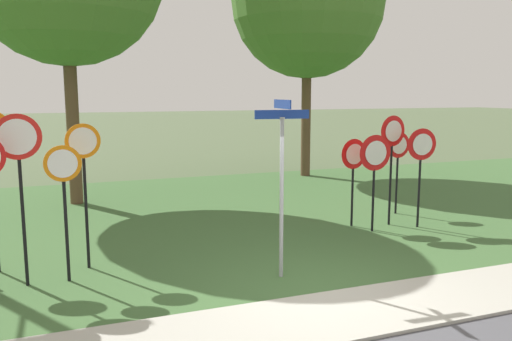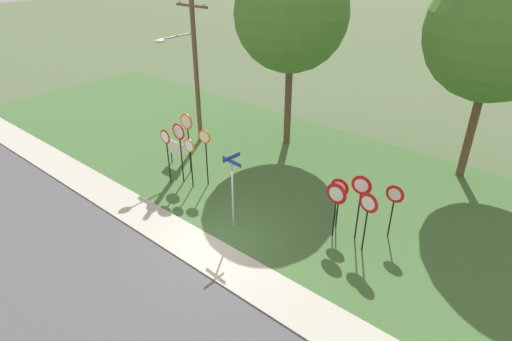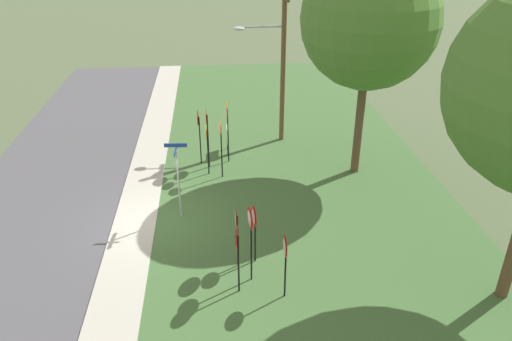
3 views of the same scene
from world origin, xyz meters
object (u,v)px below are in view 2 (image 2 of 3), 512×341
at_px(yield_sign_far_right, 339,192).
at_px(notice_board, 176,149).
at_px(yield_sign_far_left, 367,209).
at_px(yield_sign_near_left, 336,198).
at_px(street_name_post, 232,186).
at_px(stop_sign_far_center, 187,130).
at_px(yield_sign_center, 394,200).
at_px(oak_tree_left, 291,15).
at_px(oak_tree_right, 497,32).
at_px(yield_sign_near_right, 361,193).
at_px(utility_pole, 193,62).
at_px(stop_sign_near_left, 190,153).
at_px(stop_sign_near_right, 166,145).
at_px(stop_sign_far_left, 205,146).
at_px(stop_sign_far_right, 179,140).

distance_m(yield_sign_far_right, notice_board, 8.67).
distance_m(yield_sign_far_left, notice_board, 10.11).
distance_m(yield_sign_near_left, street_name_post, 3.73).
height_order(stop_sign_far_center, yield_sign_center, stop_sign_far_center).
distance_m(oak_tree_left, oak_tree_right, 8.74).
height_order(yield_sign_near_right, utility_pole, utility_pole).
bearing_deg(stop_sign_near_left, stop_sign_near_right, -165.53).
height_order(yield_sign_far_right, oak_tree_right, oak_tree_right).
bearing_deg(yield_sign_near_left, utility_pole, 165.37).
height_order(yield_sign_near_left, yield_sign_far_left, yield_sign_far_left).
height_order(stop_sign_near_left, stop_sign_far_left, stop_sign_far_left).
relative_size(yield_sign_far_left, oak_tree_left, 0.25).
bearing_deg(yield_sign_far_left, notice_board, -173.82).
bearing_deg(stop_sign_far_left, yield_sign_far_left, -6.83).
distance_m(stop_sign_near_right, yield_sign_far_right, 7.79).
bearing_deg(yield_sign_far_left, utility_pole, 173.20).
distance_m(stop_sign_far_right, street_name_post, 4.28).
relative_size(utility_pole, oak_tree_right, 0.85).
relative_size(stop_sign_near_right, oak_tree_right, 0.27).
bearing_deg(stop_sign_far_left, stop_sign_near_right, -156.28).
bearing_deg(yield_sign_far_right, stop_sign_near_right, -172.95).
relative_size(stop_sign_far_right, yield_sign_near_left, 1.28).
bearing_deg(utility_pole, stop_sign_near_right, -58.95).
distance_m(stop_sign_far_left, stop_sign_far_right, 1.18).
bearing_deg(yield_sign_far_left, yield_sign_near_right, 147.01).
distance_m(yield_sign_near_left, oak_tree_right, 9.53).
xyz_separation_m(stop_sign_near_left, stop_sign_far_right, (-0.65, 0.02, 0.43)).
relative_size(yield_sign_far_left, yield_sign_far_right, 1.12).
distance_m(yield_sign_near_right, yield_sign_far_left, 0.70).
xyz_separation_m(yield_sign_center, notice_board, (-10.41, -1.24, -0.77)).
relative_size(yield_sign_center, utility_pole, 0.27).
bearing_deg(notice_board, yield_sign_near_right, 2.56).
bearing_deg(stop_sign_far_right, yield_sign_far_right, 10.04).
height_order(yield_sign_far_left, notice_board, yield_sign_far_left).
bearing_deg(oak_tree_right, street_name_post, -118.28).
xyz_separation_m(stop_sign_far_center, yield_sign_near_left, (7.82, -0.04, -0.46)).
bearing_deg(yield_sign_far_left, street_name_post, -149.76).
height_order(street_name_post, oak_tree_left, oak_tree_left).
bearing_deg(yield_sign_near_left, yield_sign_far_left, -1.85).
distance_m(yield_sign_center, oak_tree_right, 8.25).
relative_size(stop_sign_near_left, stop_sign_far_left, 0.88).
height_order(yield_sign_center, street_name_post, street_name_post).
height_order(oak_tree_left, oak_tree_right, oak_tree_left).
xyz_separation_m(stop_sign_far_center, yield_sign_near_right, (8.54, 0.34, -0.14)).
bearing_deg(utility_pole, street_name_post, -33.78).
bearing_deg(stop_sign_far_center, yield_sign_near_right, -1.45).
bearing_deg(utility_pole, notice_board, -63.42).
bearing_deg(yield_sign_center, stop_sign_near_right, -166.05).
xyz_separation_m(stop_sign_far_right, oak_tree_right, (9.45, 8.79, 4.42)).
distance_m(yield_sign_center, notice_board, 10.52).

